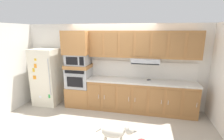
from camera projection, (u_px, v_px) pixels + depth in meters
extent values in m
plane|color=#B2A899|center=(104.00, 120.00, 4.32)|extent=(9.60, 9.60, 0.00)
cube|color=silver|center=(113.00, 65.00, 5.09)|extent=(6.20, 0.12, 2.50)
cube|color=silver|center=(7.00, 69.00, 4.61)|extent=(0.12, 7.10, 2.50)
cube|color=silver|center=(47.00, 77.00, 5.18)|extent=(0.76, 0.70, 1.76)
cylinder|color=silver|center=(49.00, 77.00, 4.74)|extent=(0.02, 0.02, 1.10)
cube|color=green|center=(49.00, 96.00, 4.91)|extent=(0.06, 0.01, 0.12)
cube|color=gold|center=(35.00, 60.00, 4.72)|extent=(0.07, 0.01, 0.07)
cube|color=white|center=(40.00, 97.00, 4.98)|extent=(0.08, 0.01, 0.07)
cube|color=gold|center=(33.00, 70.00, 4.82)|extent=(0.07, 0.01, 0.11)
cube|color=orange|center=(35.00, 66.00, 4.77)|extent=(0.08, 0.01, 0.12)
cube|color=orange|center=(35.00, 77.00, 4.87)|extent=(0.10, 0.01, 0.11)
cube|color=#A8703D|center=(80.00, 96.00, 5.17)|extent=(0.74, 0.62, 0.60)
cube|color=#A8AAAF|center=(79.00, 77.00, 5.03)|extent=(0.70, 0.58, 0.60)
cube|color=black|center=(75.00, 82.00, 4.76)|extent=(0.49, 0.01, 0.30)
cube|color=black|center=(74.00, 72.00, 4.69)|extent=(0.59, 0.01, 0.09)
cylinder|color=#A8AAAF|center=(74.00, 76.00, 4.69)|extent=(0.56, 0.02, 0.02)
cube|color=#A8703D|center=(78.00, 66.00, 4.95)|extent=(0.74, 0.62, 0.10)
cube|color=#A8AAAF|center=(78.00, 59.00, 4.90)|extent=(0.64, 0.53, 0.32)
cube|color=black|center=(72.00, 61.00, 4.65)|extent=(0.35, 0.01, 0.22)
cube|color=black|center=(81.00, 61.00, 4.59)|extent=(0.13, 0.01, 0.24)
cube|color=#A8703D|center=(77.00, 43.00, 4.78)|extent=(0.74, 0.62, 0.68)
cube|color=#A8703D|center=(140.00, 96.00, 4.75)|extent=(3.03, 0.60, 0.88)
cube|color=#9A6738|center=(94.00, 96.00, 4.72)|extent=(0.36, 0.01, 0.70)
cylinder|color=#BCBCC1|center=(98.00, 97.00, 4.68)|extent=(0.01, 0.01, 0.12)
cube|color=#9A6738|center=(109.00, 97.00, 4.63)|extent=(0.36, 0.01, 0.70)
cylinder|color=#BCBCC1|center=(104.00, 97.00, 4.64)|extent=(0.01, 0.01, 0.12)
cube|color=#9A6738|center=(124.00, 99.00, 4.54)|extent=(0.36, 0.01, 0.70)
cylinder|color=#BCBCC1|center=(129.00, 99.00, 4.50)|extent=(0.01, 0.01, 0.12)
cube|color=#9A6738|center=(140.00, 100.00, 4.46)|extent=(0.36, 0.01, 0.70)
cylinder|color=#BCBCC1|center=(135.00, 100.00, 4.47)|extent=(0.01, 0.01, 0.12)
cube|color=#9A6738|center=(156.00, 101.00, 4.37)|extent=(0.36, 0.01, 0.70)
cylinder|color=#BCBCC1|center=(161.00, 102.00, 4.33)|extent=(0.01, 0.01, 0.12)
cube|color=#9A6738|center=(173.00, 103.00, 4.28)|extent=(0.36, 0.01, 0.70)
cylinder|color=#BCBCC1|center=(168.00, 103.00, 4.29)|extent=(0.01, 0.01, 0.12)
cube|color=#9A6738|center=(191.00, 104.00, 4.19)|extent=(0.36, 0.01, 0.70)
cylinder|color=#BCBCC1|center=(197.00, 105.00, 4.15)|extent=(0.01, 0.01, 0.12)
cube|color=beige|center=(141.00, 81.00, 4.64)|extent=(3.07, 0.64, 0.04)
cube|color=white|center=(142.00, 70.00, 4.86)|extent=(3.07, 0.02, 0.50)
cube|color=#A8703D|center=(143.00, 44.00, 4.53)|extent=(3.03, 0.34, 0.74)
cube|color=#A8AAAF|center=(145.00, 60.00, 4.55)|extent=(0.76, 0.48, 0.14)
cube|color=black|center=(145.00, 64.00, 4.35)|extent=(0.72, 0.04, 0.02)
cube|color=#9A6738|center=(96.00, 44.00, 4.63)|extent=(0.36, 0.01, 0.63)
cube|color=#9A6738|center=(111.00, 44.00, 4.54)|extent=(0.36, 0.01, 0.63)
cube|color=#9A6738|center=(126.00, 45.00, 4.45)|extent=(0.36, 0.01, 0.63)
cube|color=#9A6738|center=(142.00, 45.00, 4.36)|extent=(0.36, 0.01, 0.63)
cube|color=#9A6738|center=(159.00, 45.00, 4.27)|extent=(0.36, 0.01, 0.63)
cube|color=#9A6738|center=(177.00, 45.00, 4.18)|extent=(0.36, 0.01, 0.63)
cube|color=#9A6738|center=(195.00, 46.00, 4.10)|extent=(0.36, 0.01, 0.63)
cylinder|color=black|center=(149.00, 80.00, 4.66)|extent=(0.10, 0.06, 0.03)
cylinder|color=silver|center=(150.00, 81.00, 4.55)|extent=(0.11, 0.05, 0.01)
ellipsoid|color=beige|center=(113.00, 132.00, 3.15)|extent=(0.47, 0.28, 0.23)
sphere|color=beige|center=(129.00, 130.00, 3.10)|extent=(0.18, 0.18, 0.18)
ellipsoid|color=gray|center=(134.00, 131.00, 3.10)|extent=(0.11, 0.08, 0.06)
cone|color=beige|center=(129.00, 124.00, 3.15)|extent=(0.05, 0.05, 0.06)
cone|color=beige|center=(129.00, 128.00, 3.02)|extent=(0.05, 0.05, 0.06)
cylinder|color=beige|center=(99.00, 130.00, 3.17)|extent=(0.14, 0.05, 0.11)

